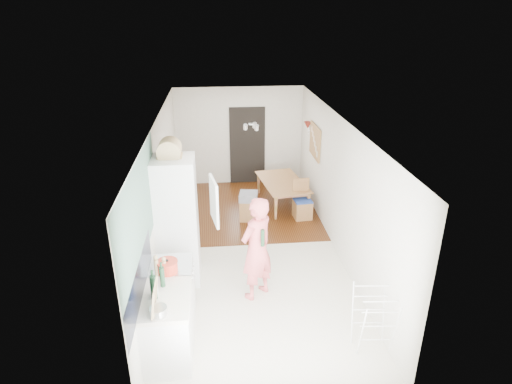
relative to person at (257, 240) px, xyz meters
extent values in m
cube|color=beige|center=(0.04, 1.37, -1.00)|extent=(3.20, 7.00, 0.01)
cube|color=#4E2D12|center=(0.04, 3.22, -1.00)|extent=(3.20, 3.30, 0.01)
cube|color=slate|center=(-1.55, -0.63, 0.85)|extent=(0.02, 3.00, 1.30)
cube|color=black|center=(-1.55, -1.18, 0.15)|extent=(0.02, 1.90, 0.50)
cube|color=black|center=(0.24, 4.85, 0.00)|extent=(0.90, 0.04, 2.00)
cube|color=silver|center=(-1.26, -1.18, -0.57)|extent=(0.60, 0.90, 0.86)
cube|color=beige|center=(-1.26, -1.18, -0.11)|extent=(0.62, 0.92, 0.06)
cube|color=silver|center=(-1.26, -0.43, -0.56)|extent=(0.60, 0.60, 0.88)
cube|color=silver|center=(-1.26, -0.43, -0.10)|extent=(0.60, 0.60, 0.04)
cube|color=silver|center=(-1.23, 0.59, 0.07)|extent=(0.66, 0.66, 2.15)
cube|color=silver|center=(-0.62, 0.29, 0.55)|extent=(0.14, 0.56, 0.70)
cube|color=white|center=(-0.92, 0.59, 0.55)|extent=(0.02, 0.52, 0.66)
cube|color=tan|center=(1.62, 3.27, 0.55)|extent=(0.03, 0.90, 0.70)
cube|color=#A76848|center=(1.60, 3.27, 0.55)|extent=(0.00, 0.94, 0.74)
cone|color=maroon|center=(1.58, 3.92, 0.75)|extent=(0.18, 0.18, 0.16)
imported|color=#DE5D60|center=(0.00, 0.00, 0.00)|extent=(0.87, 0.84, 2.00)
imported|color=#A76848|center=(0.96, 3.40, -0.76)|extent=(0.97, 1.49, 0.49)
cube|color=gray|center=(0.09, 2.67, -0.45)|extent=(0.43, 0.43, 0.17)
cylinder|color=red|center=(-1.28, -0.61, 0.00)|extent=(0.33, 0.33, 0.17)
cylinder|color=silver|center=(-1.30, -1.51, -0.03)|extent=(0.21, 0.21, 0.10)
cylinder|color=#1C3D24|center=(0.08, -0.13, 0.11)|extent=(0.06, 0.06, 0.27)
cylinder|color=#1C3D24|center=(-1.39, -1.19, 0.08)|extent=(0.09, 0.09, 0.32)
cylinder|color=#1C3D24|center=(-1.31, -0.94, 0.06)|extent=(0.07, 0.07, 0.28)
cylinder|color=silver|center=(-1.40, -1.10, 0.03)|extent=(0.10, 0.10, 0.22)
cylinder|color=#D9B980|center=(-1.42, -0.65, 0.03)|extent=(0.06, 0.06, 0.23)
cylinder|color=#D9B980|center=(-1.31, -0.65, 0.02)|extent=(0.07, 0.07, 0.20)
camera|label=1|loc=(-0.56, -5.64, 3.22)|focal=30.00mm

